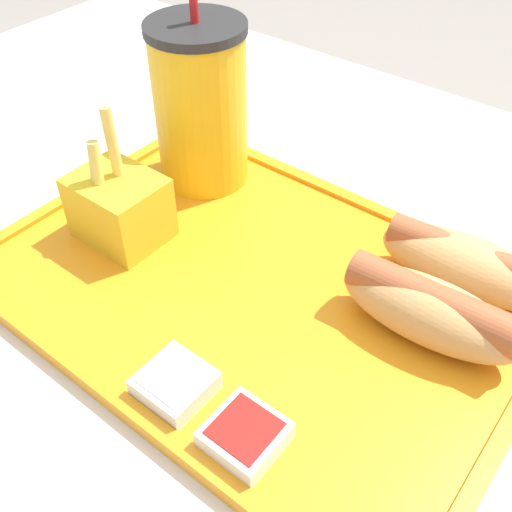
# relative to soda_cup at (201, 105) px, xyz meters

# --- Properties ---
(food_tray) EXTENTS (0.42, 0.29, 0.01)m
(food_tray) POSITION_rel_soda_cup_xyz_m (0.13, -0.09, -0.08)
(food_tray) COLOR orange
(food_tray) RESTS_ON dining_table
(soda_cup) EXTENTS (0.09, 0.09, 0.18)m
(soda_cup) POSITION_rel_soda_cup_xyz_m (0.00, 0.00, 0.00)
(soda_cup) COLOR gold
(soda_cup) RESTS_ON food_tray
(hot_dog_far) EXTENTS (0.14, 0.06, 0.05)m
(hot_dog_far) POSITION_rel_soda_cup_xyz_m (0.26, 0.01, -0.05)
(hot_dog_far) COLOR tan
(hot_dog_far) RESTS_ON food_tray
(hot_dog_near) EXTENTS (0.14, 0.06, 0.05)m
(hot_dog_near) POSITION_rel_soda_cup_xyz_m (0.26, -0.05, -0.05)
(hot_dog_near) COLOR tan
(hot_dog_near) RESTS_ON food_tray
(fries_carton) EXTENTS (0.07, 0.06, 0.12)m
(fries_carton) POSITION_rel_soda_cup_xyz_m (0.00, -0.11, -0.04)
(fries_carton) COLOR gold
(fries_carton) RESTS_ON food_tray
(sauce_cup_mayo) EXTENTS (0.04, 0.04, 0.02)m
(sauce_cup_mayo) POSITION_rel_soda_cup_xyz_m (0.15, -0.20, -0.07)
(sauce_cup_mayo) COLOR silver
(sauce_cup_mayo) RESTS_ON food_tray
(sauce_cup_ketchup) EXTENTS (0.04, 0.04, 0.02)m
(sauce_cup_ketchup) POSITION_rel_soda_cup_xyz_m (0.21, -0.20, -0.07)
(sauce_cup_ketchup) COLOR silver
(sauce_cup_ketchup) RESTS_ON food_tray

